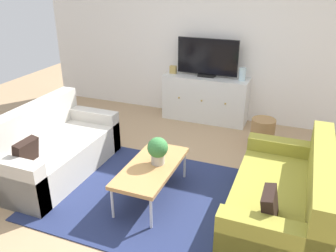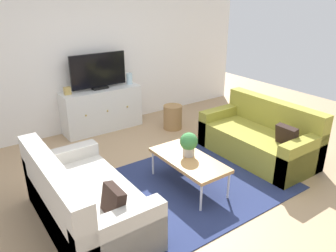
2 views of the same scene
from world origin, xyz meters
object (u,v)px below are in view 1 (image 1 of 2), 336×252
(tv_console, at_px, (205,99))
(flat_screen_tv, at_px, (208,58))
(couch_left_side, at_px, (50,151))
(glass_vase, at_px, (242,74))
(potted_plant, at_px, (158,150))
(mantel_clock, at_px, (173,70))
(couch_right_side, at_px, (287,202))
(wicker_basket, at_px, (262,133))
(coffee_table, at_px, (151,168))

(tv_console, relative_size, flat_screen_tv, 1.41)
(couch_left_side, relative_size, glass_vase, 8.40)
(potted_plant, bearing_deg, couch_left_side, -178.99)
(couch_left_side, distance_m, mantel_clock, 2.55)
(couch_right_side, height_order, flat_screen_tv, flat_screen_tv)
(wicker_basket, bearing_deg, potted_plant, -119.91)
(flat_screen_tv, bearing_deg, potted_plant, -86.99)
(flat_screen_tv, bearing_deg, glass_vase, -1.95)
(couch_right_side, distance_m, glass_vase, 2.62)
(couch_left_side, bearing_deg, wicker_basket, 34.52)
(mantel_clock, relative_size, wicker_basket, 0.29)
(tv_console, bearing_deg, couch_right_side, -57.32)
(tv_console, bearing_deg, mantel_clock, 180.00)
(potted_plant, relative_size, wicker_basket, 0.70)
(coffee_table, bearing_deg, wicker_basket, 59.82)
(couch_right_side, distance_m, wicker_basket, 1.73)
(coffee_table, bearing_deg, potted_plant, 53.79)
(coffee_table, height_order, flat_screen_tv, flat_screen_tv)
(couch_left_side, bearing_deg, couch_right_side, 0.00)
(potted_plant, xyz_separation_m, glass_vase, (0.46, 2.35, 0.29))
(mantel_clock, bearing_deg, couch_right_side, -48.35)
(flat_screen_tv, xyz_separation_m, wicker_basket, (1.07, -0.73, -0.86))
(wicker_basket, bearing_deg, flat_screen_tv, 145.51)
(mantel_clock, bearing_deg, tv_console, -0.00)
(couch_right_side, distance_m, mantel_clock, 3.22)
(tv_console, xyz_separation_m, glass_vase, (0.59, 0.00, 0.48))
(couch_left_side, height_order, glass_vase, glass_vase)
(mantel_clock, bearing_deg, potted_plant, -73.11)
(coffee_table, distance_m, wicker_basket, 1.98)
(glass_vase, distance_m, mantel_clock, 1.18)
(couch_left_side, height_order, wicker_basket, couch_left_side)
(coffee_table, bearing_deg, couch_left_side, 178.32)
(couch_right_side, bearing_deg, potted_plant, 178.93)
(couch_left_side, relative_size, couch_right_side, 1.00)
(couch_right_side, xyz_separation_m, tv_console, (-1.52, 2.37, 0.10))
(flat_screen_tv, relative_size, wicker_basket, 2.28)
(tv_console, bearing_deg, wicker_basket, -33.75)
(couch_left_side, bearing_deg, glass_vase, 50.75)
(couch_right_side, xyz_separation_m, flat_screen_tv, (-1.52, 2.39, 0.79))
(couch_left_side, relative_size, wicker_basket, 3.86)
(couch_right_side, bearing_deg, glass_vase, 111.49)
(couch_right_side, height_order, potted_plant, couch_right_side)
(glass_vase, height_order, mantel_clock, glass_vase)
(couch_right_side, distance_m, flat_screen_tv, 2.95)
(couch_left_side, bearing_deg, potted_plant, 1.01)
(potted_plant, distance_m, tv_console, 2.36)
(couch_right_side, relative_size, potted_plant, 5.48)
(flat_screen_tv, distance_m, glass_vase, 0.63)
(coffee_table, distance_m, potted_plant, 0.22)
(couch_left_side, bearing_deg, mantel_clock, 72.19)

